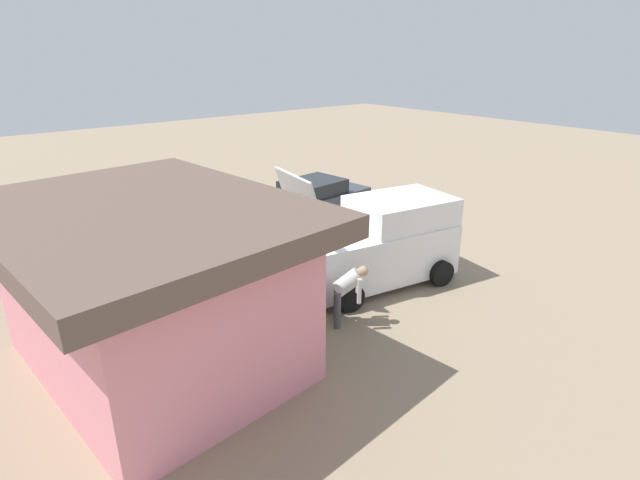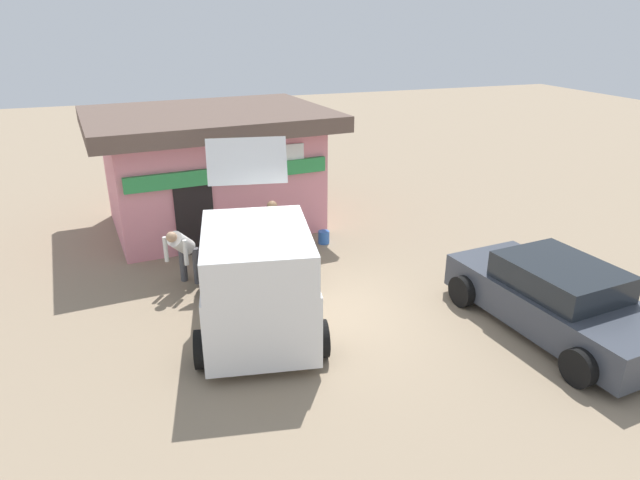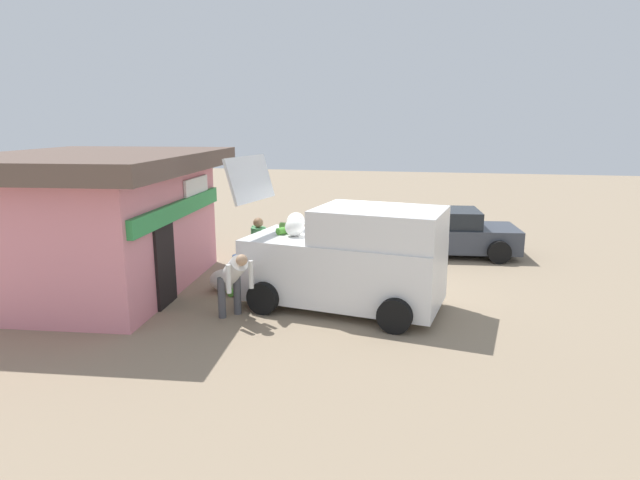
% 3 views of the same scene
% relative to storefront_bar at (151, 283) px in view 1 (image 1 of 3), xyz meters
% --- Properties ---
extents(ground_plane, '(60.00, 60.00, 0.00)m').
position_rel_storefront_bar_xyz_m(ground_plane, '(1.12, -5.60, -1.62)').
color(ground_plane, gray).
extents(storefront_bar, '(6.49, 5.20, 3.08)m').
position_rel_storefront_bar_xyz_m(storefront_bar, '(0.00, 0.00, 0.00)').
color(storefront_bar, pink).
rests_on(storefront_bar, ground_plane).
extents(delivery_van, '(2.73, 4.46, 3.03)m').
position_rel_storefront_bar_xyz_m(delivery_van, '(-0.14, -5.69, -0.59)').
color(delivery_van, white).
rests_on(delivery_van, ground_plane).
extents(parked_sedan, '(2.46, 4.31, 1.30)m').
position_rel_storefront_bar_xyz_m(parked_sedan, '(4.93, -7.61, -1.00)').
color(parked_sedan, '#383D47').
rests_on(parked_sedan, ground_plane).
extents(vendor_standing, '(0.48, 0.48, 1.64)m').
position_rel_storefront_bar_xyz_m(vendor_standing, '(0.76, -3.46, -0.67)').
color(vendor_standing, '#4C4C51').
rests_on(vendor_standing, ground_plane).
extents(customer_bending, '(0.72, 0.73, 1.35)m').
position_rel_storefront_bar_xyz_m(customer_bending, '(-1.22, -3.61, -0.79)').
color(customer_bending, '#4C4C51').
rests_on(customer_bending, ground_plane).
extents(unloaded_banana_pile, '(0.77, 0.84, 0.50)m').
position_rel_storefront_bar_xyz_m(unloaded_banana_pile, '(0.37, -2.80, -1.38)').
color(unloaded_banana_pile, silver).
rests_on(unloaded_banana_pile, ground_plane).
extents(paint_bucket, '(0.28, 0.28, 0.32)m').
position_rel_storefront_bar_xyz_m(paint_bucket, '(2.35, -2.35, -1.46)').
color(paint_bucket, blue).
rests_on(paint_bucket, ground_plane).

